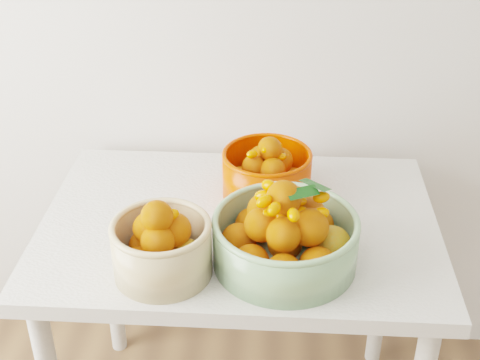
% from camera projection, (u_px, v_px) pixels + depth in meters
% --- Properties ---
extents(table, '(1.00, 0.70, 0.75)m').
position_uv_depth(table, '(239.00, 251.00, 1.74)').
color(table, silver).
rests_on(table, ground).
extents(bowl_cream, '(0.29, 0.29, 0.19)m').
position_uv_depth(bowl_cream, '(162.00, 246.00, 1.47)').
color(bowl_cream, tan).
rests_on(bowl_cream, table).
extents(bowl_green, '(0.33, 0.33, 0.21)m').
position_uv_depth(bowl_green, '(286.00, 236.00, 1.50)').
color(bowl_green, '#84AE7C').
rests_on(bowl_green, table).
extents(bowl_orange, '(0.31, 0.31, 0.17)m').
position_uv_depth(bowl_orange, '(267.00, 173.00, 1.76)').
color(bowl_orange, '#EE2D00').
rests_on(bowl_orange, table).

